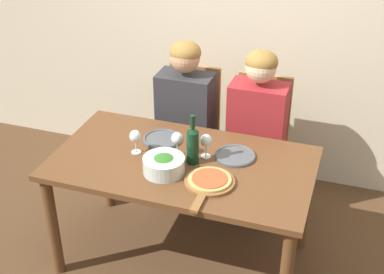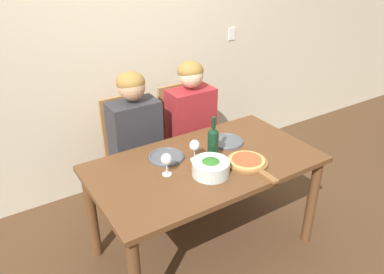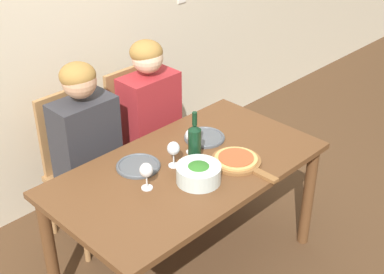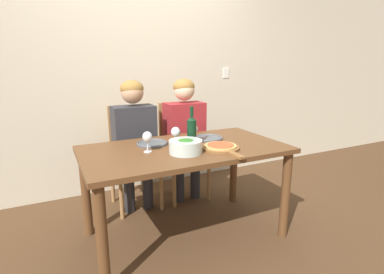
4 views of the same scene
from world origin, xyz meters
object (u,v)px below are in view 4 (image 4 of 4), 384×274
at_px(pizza_on_board, 221,147).
at_px(wine_glass_right, 194,130).
at_px(dinner_plate_right, 208,138).
at_px(person_woman, 135,134).
at_px(chair_right, 181,147).
at_px(broccoli_bowl, 186,146).
at_px(person_man, 185,129).
at_px(wine_glass_left, 147,138).
at_px(wine_glass_centre, 176,133).
at_px(wine_bottle, 192,130).
at_px(chair_left, 133,154).
at_px(dinner_plate_left, 152,143).

bearing_deg(pizza_on_board, wine_glass_right, 110.90).
bearing_deg(dinner_plate_right, person_woman, 134.57).
xyz_separation_m(chair_right, broccoli_bowl, (-0.36, -0.90, 0.28)).
bearing_deg(person_man, dinner_plate_right, -92.13).
bearing_deg(wine_glass_left, person_woman, 82.61).
distance_m(person_woman, broccoli_bowl, 0.80).
bearing_deg(person_man, broccoli_bowl, -114.72).
bearing_deg(wine_glass_centre, dinner_plate_right, 14.28).
bearing_deg(wine_bottle, dinner_plate_right, 31.27).
height_order(chair_left, chair_right, same).
relative_size(chair_right, broccoli_bowl, 4.09).
distance_m(broccoli_bowl, wine_glass_right, 0.29).
relative_size(chair_left, chair_right, 1.00).
relative_size(broccoli_bowl, dinner_plate_left, 0.98).
bearing_deg(chair_right, wine_bottle, -107.68).
bearing_deg(dinner_plate_left, wine_bottle, -34.51).
distance_m(wine_bottle, broccoli_bowl, 0.21).
distance_m(person_woman, dinner_plate_right, 0.70).
relative_size(person_woman, wine_bottle, 3.97).
height_order(pizza_on_board, wine_glass_left, wine_glass_left).
bearing_deg(chair_left, dinner_plate_right, -51.38).
xyz_separation_m(person_woman, wine_glass_right, (0.33, -0.55, 0.11)).
xyz_separation_m(wine_bottle, dinner_plate_right, (0.22, 0.13, -0.11)).
height_order(wine_bottle, pizza_on_board, wine_bottle).
distance_m(wine_bottle, wine_glass_left, 0.36).
height_order(person_man, wine_glass_left, person_man).
bearing_deg(wine_glass_right, chair_right, 74.66).
xyz_separation_m(dinner_plate_right, wine_glass_left, (-0.58, -0.14, 0.10)).
xyz_separation_m(chair_left, dinner_plate_right, (0.49, -0.62, 0.24)).
bearing_deg(person_woman, wine_glass_right, -59.40).
bearing_deg(dinner_plate_right, chair_left, 128.62).
distance_m(person_man, pizza_on_board, 0.82).
bearing_deg(person_woman, dinner_plate_right, -45.43).
distance_m(wine_glass_left, wine_glass_right, 0.42).
bearing_deg(person_woman, wine_bottle, -66.79).
bearing_deg(pizza_on_board, chair_left, 114.64).
bearing_deg(wine_glass_centre, pizza_on_board, -40.51).
height_order(dinner_plate_right, wine_glass_left, wine_glass_left).
height_order(chair_right, dinner_plate_right, chair_right).
bearing_deg(person_man, wine_glass_centre, -121.04).
bearing_deg(wine_glass_centre, person_man, 58.96).
distance_m(person_man, broccoli_bowl, 0.86).
relative_size(person_woman, broccoli_bowl, 5.14).
relative_size(wine_bottle, wine_glass_right, 2.04).
height_order(person_woman, wine_glass_left, person_woman).
distance_m(dinner_plate_left, dinner_plate_right, 0.48).
bearing_deg(wine_glass_right, dinner_plate_right, 17.94).
bearing_deg(dinner_plate_left, broccoli_bowl, -67.13).
height_order(broccoli_bowl, dinner_plate_left, broccoli_bowl).
xyz_separation_m(wine_glass_right, wine_glass_centre, (-0.17, -0.03, 0.00)).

